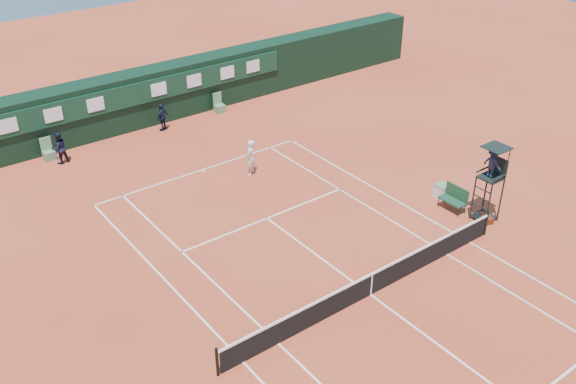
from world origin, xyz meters
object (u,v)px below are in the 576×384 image
object	(u,v)px
tennis_net	(371,283)
player	(250,157)
umpire_chair	(492,169)
cooler	(442,191)
player_bench	(454,197)

from	to	relation	value
tennis_net	player	xyz separation A→B (m)	(1.70, 10.12, 0.38)
umpire_chair	cooler	world-z (taller)	umpire_chair
umpire_chair	cooler	xyz separation A→B (m)	(0.01, 2.35, -2.13)
tennis_net	player_bench	xyz separation A→B (m)	(6.94, 2.11, 0.09)
tennis_net	player_bench	size ratio (longest dim) A/B	10.75
player_bench	cooler	world-z (taller)	player_bench
tennis_net	player_bench	bearing A→B (deg)	16.93
player_bench	player	xyz separation A→B (m)	(-5.24, 8.01, 0.29)
cooler	player	size ratio (longest dim) A/B	0.36
player_bench	cooler	size ratio (longest dim) A/B	1.86
player	player_bench	bearing A→B (deg)	86.08
player	cooler	bearing A→B (deg)	91.60
cooler	player_bench	bearing A→B (deg)	-110.55
player_bench	tennis_net	bearing A→B (deg)	-163.07
umpire_chair	player_bench	size ratio (longest dim) A/B	2.85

